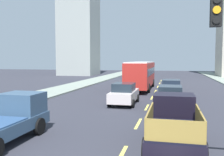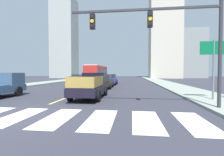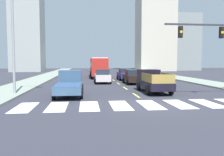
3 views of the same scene
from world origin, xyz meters
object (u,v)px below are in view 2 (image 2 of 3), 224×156
object	(u,v)px
city_bus	(97,73)
direction_sign_green	(213,57)
sedan_mid	(80,81)
sedan_near_right	(111,79)
traffic_signal_gantry	(170,32)
sedan_far	(104,81)
pickup_stakebed	(91,86)

from	to	relation	value
city_bus	direction_sign_green	distance (m)	23.88
sedan_mid	sedan_near_right	size ratio (longest dim) A/B	1.00
sedan_mid	traffic_signal_gantry	bearing A→B (deg)	-55.27
city_bus	sedan_mid	bearing A→B (deg)	-90.58
direction_sign_green	sedan_far	bearing A→B (deg)	136.58
sedan_mid	direction_sign_green	bearing A→B (deg)	-39.18
pickup_stakebed	direction_sign_green	size ratio (longest dim) A/B	1.24
sedan_far	direction_sign_green	xyz separation A→B (m)	(8.90, -8.42, 2.17)
sedan_mid	sedan_near_right	world-z (taller)	same
city_bus	sedan_far	world-z (taller)	city_bus
pickup_stakebed	sedan_far	size ratio (longest dim) A/B	1.18
sedan_far	direction_sign_green	world-z (taller)	direction_sign_green
direction_sign_green	sedan_near_right	bearing A→B (deg)	121.96
sedan_near_right	pickup_stakebed	bearing A→B (deg)	-88.72
pickup_stakebed	sedan_mid	xyz separation A→B (m)	(-3.81, 8.93, -0.08)
sedan_near_right	sedan_far	distance (m)	5.77
sedan_far	traffic_signal_gantry	xyz separation A→B (m)	(5.44, -11.15, 3.30)
direction_sign_green	traffic_signal_gantry	bearing A→B (deg)	-141.74
sedan_mid	direction_sign_green	world-z (taller)	direction_sign_green
direction_sign_green	sedan_mid	bearing A→B (deg)	141.87
city_bus	traffic_signal_gantry	bearing A→B (deg)	-68.99
traffic_signal_gantry	sedan_far	bearing A→B (deg)	115.99
pickup_stakebed	sedan_far	world-z (taller)	pickup_stakebed
pickup_stakebed	sedan_mid	distance (m)	9.71
sedan_mid	sedan_near_right	distance (m)	5.70
pickup_stakebed	city_bus	xyz separation A→B (m)	(-3.74, 19.49, 1.02)
city_bus	sedan_mid	world-z (taller)	city_bus
pickup_stakebed	traffic_signal_gantry	bearing A→B (deg)	-33.89
sedan_near_right	sedan_mid	bearing A→B (deg)	-129.20
city_bus	sedan_far	size ratio (longest dim) A/B	2.45
city_bus	sedan_near_right	xyz separation A→B (m)	(3.58, -6.17, -1.09)
pickup_stakebed	sedan_mid	world-z (taller)	pickup_stakebed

